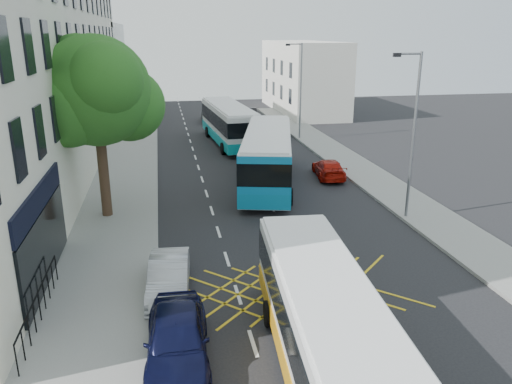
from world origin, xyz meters
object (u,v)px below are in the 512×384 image
lamp_near (412,128)px  parked_car_blue (177,338)px  street_tree (96,92)px  bus_mid (268,156)px  distant_car_dark (249,114)px  lamp_far (300,86)px  bus_near (327,331)px  distant_car_grey (212,116)px  red_hatchback (329,168)px  distant_car_silver (275,127)px  parked_car_silver (169,277)px  bus_far (229,123)px

lamp_near → parked_car_blue: (-11.65, -9.43, -3.86)m
street_tree → bus_mid: street_tree is taller
lamp_near → distant_car_dark: 30.70m
lamp_far → bus_near: lamp_far is taller
bus_mid → distant_car_grey: bus_mid is taller
bus_mid → red_hatchback: bearing=23.3°
distant_car_grey → distant_car_dark: distant_car_dark is taller
lamp_far → distant_car_silver: size_ratio=1.90×
distant_car_grey → distant_car_dark: (3.94, -0.16, 0.08)m
distant_car_dark → parked_car_silver: bearing=81.9°
street_tree → lamp_far: street_tree is taller
bus_near → distant_car_grey: 41.51m
bus_near → red_hatchback: 20.02m
lamp_near → distant_car_grey: (-6.54, 30.50, -3.99)m
bus_near → distant_car_grey: (1.25, 41.48, -0.88)m
lamp_near → distant_car_dark: (-2.60, 30.34, -3.90)m
distant_car_grey → distant_car_silver: (4.98, -8.07, 0.09)m
lamp_far → bus_mid: (-5.49, -12.76, -2.86)m
lamp_far → parked_car_blue: (-11.65, -29.43, -3.86)m
lamp_near → distant_car_grey: lamp_near is taller
lamp_near → lamp_far: (0.00, 20.00, 0.00)m
parked_car_blue → parked_car_silver: 3.99m
parked_car_silver → distant_car_grey: 36.32m
parked_car_blue → distant_car_grey: size_ratio=0.97×
red_hatchback → parked_car_blue: bearing=66.3°
street_tree → distant_car_silver: size_ratio=2.09×
lamp_far → red_hatchback: size_ratio=1.95×
distant_car_dark → lamp_near: bearing=101.2°
parked_car_blue → red_hatchback: size_ratio=1.08×
parked_car_blue → parked_car_silver: (-0.14, 3.99, -0.10)m
distant_car_grey → parked_car_silver: bearing=-95.2°
bus_far → distant_car_grey: (-0.34, 11.10, -1.08)m
bus_mid → red_hatchback: size_ratio=2.97×
bus_far → bus_near: bearing=-97.2°
distant_car_silver → distant_car_grey: bearing=-62.8°
parked_car_blue → distant_car_silver: size_ratio=1.05×
lamp_near → distant_car_silver: bearing=94.0°
bus_near → parked_car_blue: size_ratio=2.35×
bus_near → parked_car_silver: bus_near is taller
bus_mid → distant_car_dark: 23.31m
bus_far → red_hatchback: bearing=-71.1°
red_hatchback → street_tree: bearing=27.4°
parked_car_blue → parked_car_silver: bearing=94.4°
lamp_far → distant_car_silver: bearing=122.6°
parked_car_blue → distant_car_grey: 40.26m
parked_car_blue → distant_car_grey: bearing=85.0°
parked_car_silver → red_hatchback: 17.00m
lamp_near → distant_car_silver: lamp_near is taller
distant_car_grey → distant_car_dark: 3.94m
street_tree → distant_car_dark: size_ratio=2.03×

